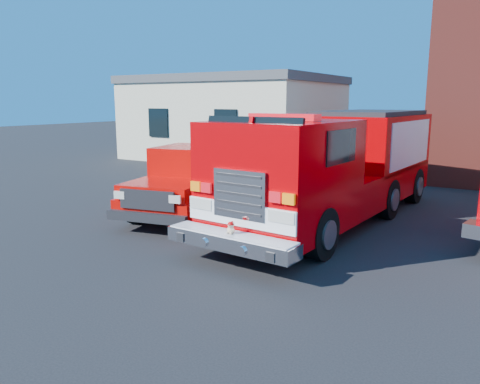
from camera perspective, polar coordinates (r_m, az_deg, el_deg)
The scene contains 4 objects.
ground at distance 10.54m, azimuth 3.43°, elevation -5.88°, with size 100.00×100.00×0.00m, color black.
side_building at distance 25.86m, azimuth -0.57°, elevation 9.14°, with size 10.20×8.20×4.35m.
fire_engine at distance 12.25m, azimuth 11.79°, elevation 3.27°, with size 3.16×9.28×2.81m.
pickup_truck at distance 13.21m, azimuth -5.14°, elevation 1.46°, with size 3.11×5.94×1.85m.
Camera 1 is at (4.73, -8.91, 3.07)m, focal length 35.00 mm.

